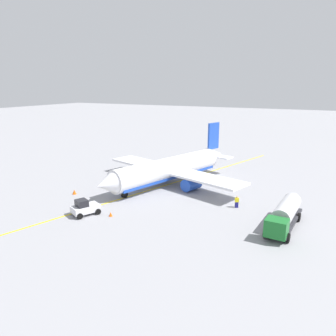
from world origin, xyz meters
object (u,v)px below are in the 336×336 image
airplane (170,169)px  safety_cone_nose (111,214)px  refueling_worker (237,202)px  safety_cone_wingtip (74,192)px  pushback_tug (85,208)px  fuel_tanker (285,214)px

airplane → safety_cone_nose: bearing=-1.7°
airplane → safety_cone_nose: airplane is taller
refueling_worker → safety_cone_wingtip: 25.53m
pushback_tug → safety_cone_wingtip: bearing=-128.9°
airplane → pushback_tug: size_ratio=7.31×
fuel_tanker → safety_cone_wingtip: fuel_tanker is taller
airplane → refueling_worker: size_ratio=17.55×
fuel_tanker → safety_cone_nose: fuel_tanker is taller
fuel_tanker → airplane: bearing=-115.6°
pushback_tug → refueling_worker: 21.19m
fuel_tanker → refueling_worker: 8.13m
pushback_tug → refueling_worker: bearing=124.3°
safety_cone_wingtip → airplane: bearing=136.9°
pushback_tug → safety_cone_nose: pushback_tug is taller
airplane → refueling_worker: 14.96m
fuel_tanker → safety_cone_wingtip: bearing=-86.4°
safety_cone_nose → pushback_tug: bearing=-71.5°
safety_cone_wingtip → safety_cone_nose: bearing=66.1°
airplane → fuel_tanker: (9.90, 20.63, -0.99)m
refueling_worker → fuel_tanker: bearing=60.0°
pushback_tug → fuel_tanker: bearing=107.8°
safety_cone_nose → refueling_worker: bearing=127.4°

